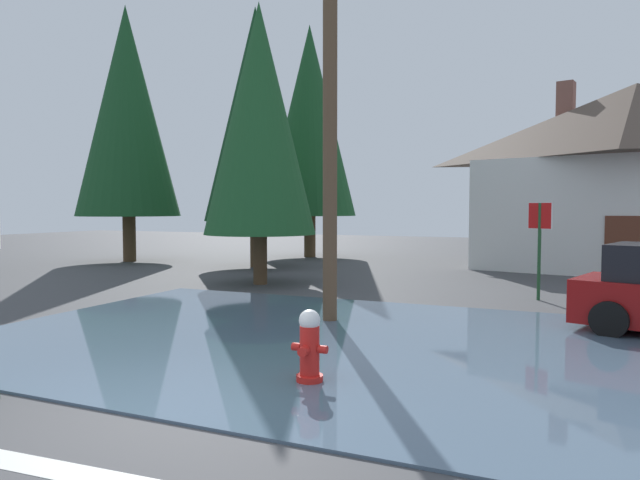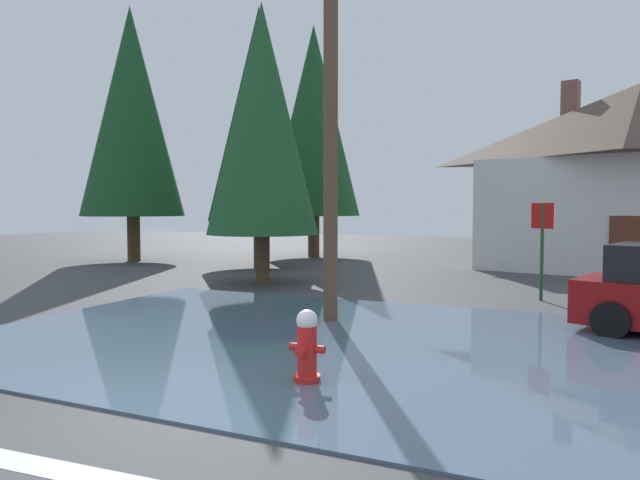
{
  "view_description": "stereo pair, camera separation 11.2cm",
  "coord_description": "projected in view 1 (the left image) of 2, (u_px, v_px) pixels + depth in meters",
  "views": [
    {
      "loc": [
        4.03,
        -4.79,
        2.22
      ],
      "look_at": [
        0.06,
        4.42,
        1.67
      ],
      "focal_mm": 31.97,
      "sensor_mm": 36.0,
      "label": 1
    },
    {
      "loc": [
        4.13,
        -4.75,
        2.22
      ],
      "look_at": [
        0.06,
        4.42,
        1.67
      ],
      "focal_mm": 31.97,
      "sensor_mm": 36.0,
      "label": 2
    }
  ],
  "objects": [
    {
      "name": "house",
      "position": [
        634.0,
        175.0,
        19.81
      ],
      "size": [
        11.65,
        7.54,
        7.07
      ],
      "color": "silver",
      "rests_on": "ground"
    },
    {
      "name": "ground_plane",
      "position": [
        152.0,
        421.0,
        6.11
      ],
      "size": [
        80.0,
        80.0,
        0.1
      ],
      "primitive_type": "cube",
      "color": "#424244"
    },
    {
      "name": "fire_hydrant",
      "position": [
        309.0,
        347.0,
        7.21
      ],
      "size": [
        0.48,
        0.41,
        0.95
      ],
      "color": "red",
      "rests_on": "ground"
    },
    {
      "name": "pine_tree_mid_left",
      "position": [
        127.0,
        112.0,
        23.71
      ],
      "size": [
        4.26,
        4.26,
        10.64
      ],
      "color": "#4C3823",
      "rests_on": "ground"
    },
    {
      "name": "stop_sign_far",
      "position": [
        540.0,
        231.0,
        13.76
      ],
      "size": [
        0.56,
        0.37,
        2.38
      ],
      "color": "#1E4C28",
      "rests_on": "ground"
    },
    {
      "name": "utility_pole",
      "position": [
        330.0,
        112.0,
        10.98
      ],
      "size": [
        1.6,
        0.28,
        7.84
      ],
      "color": "brown",
      "rests_on": "ground"
    },
    {
      "name": "pine_tree_far_center",
      "position": [
        259.0,
        119.0,
        16.54
      ],
      "size": [
        3.28,
        3.28,
        8.19
      ],
      "color": "#4C3823",
      "rests_on": "ground"
    },
    {
      "name": "flood_puddle",
      "position": [
        366.0,
        344.0,
        9.3
      ],
      "size": [
        13.48,
        8.1,
        0.04
      ],
      "primitive_type": "cube",
      "color": "#4C6075",
      "rests_on": "ground"
    },
    {
      "name": "pine_tree_short_left",
      "position": [
        310.0,
        121.0,
        25.99
      ],
      "size": [
        4.23,
        4.23,
        10.56
      ],
      "color": "#4C3823",
      "rests_on": "ground"
    },
    {
      "name": "pine_tree_tall_left",
      "position": [
        256.0,
        115.0,
        21.45
      ],
      "size": [
        3.92,
        3.92,
        9.79
      ],
      "color": "#4C3823",
      "rests_on": "ground"
    }
  ]
}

